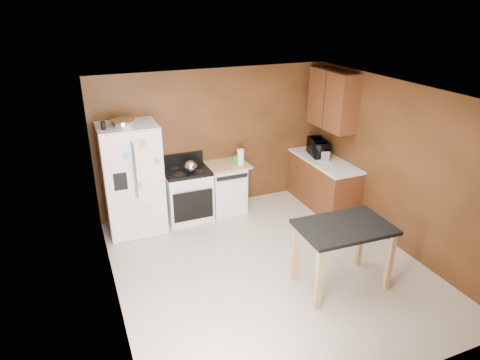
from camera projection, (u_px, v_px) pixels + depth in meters
floor at (269, 267)px, 6.15m from camera, size 4.50×4.50×0.00m
ceiling at (275, 94)px, 5.17m from camera, size 4.50×4.50×0.00m
wall_back at (215, 140)px, 7.57m from camera, size 4.20×0.00×4.20m
wall_front at (386, 286)px, 3.75m from camera, size 4.20×0.00×4.20m
wall_left at (108, 217)px, 4.92m from camera, size 0.00×4.50×4.50m
wall_right at (397, 166)px, 6.40m from camera, size 0.00×4.50×4.50m
roasting_pan at (123, 123)px, 6.42m from camera, size 0.37×0.37×0.09m
pen_cup at (103, 125)px, 6.24m from camera, size 0.08×0.08×0.11m
kettle at (190, 166)px, 7.07m from camera, size 0.21×0.21×0.21m
paper_towel at (241, 157)px, 7.42m from camera, size 0.13×0.13×0.28m
green_canister at (236, 159)px, 7.58m from camera, size 0.11×0.11×0.11m
toaster at (323, 154)px, 7.64m from camera, size 0.22×0.29×0.19m
microwave at (318, 148)px, 7.83m from camera, size 0.43×0.56×0.28m
refrigerator at (132, 179)px, 6.84m from camera, size 0.90×0.80×1.80m
gas_range at (188, 193)px, 7.38m from camera, size 0.76×0.68×1.10m
dishwasher at (226, 187)px, 7.66m from camera, size 0.78×0.63×0.89m
right_cabinets at (326, 158)px, 7.70m from camera, size 0.63×1.58×2.45m
island at (344, 235)px, 5.50m from camera, size 1.21×0.83×0.91m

